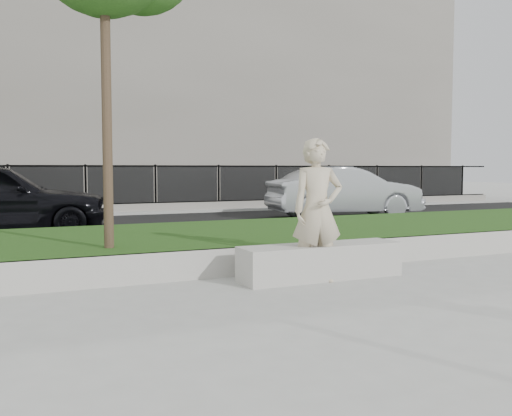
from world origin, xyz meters
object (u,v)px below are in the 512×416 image
book (315,244)px  man (317,210)px  stone_bench (321,261)px  car_silver (344,192)px

book → man: bearing=-113.8°
book → stone_bench: bearing=11.2°
man → book: (0.04, 0.12, -0.46)m
car_silver → stone_bench: bearing=152.7°
book → car_silver: bearing=48.7°
car_silver → man: bearing=152.5°
man → car_silver: 9.72m
man → book: man is taller
stone_bench → book: size_ratio=9.95×
man → car_silver: size_ratio=0.41×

